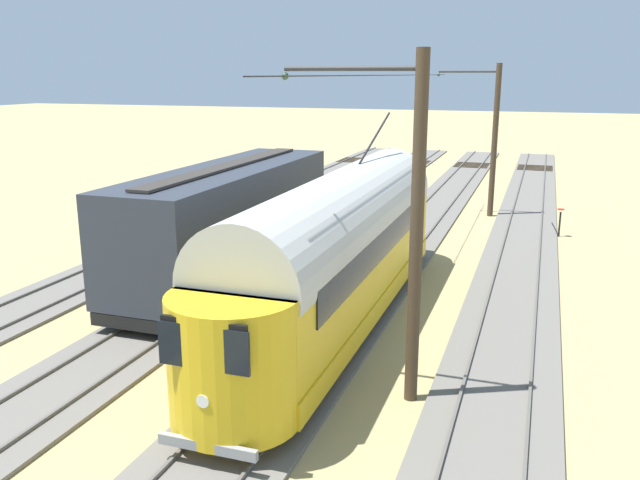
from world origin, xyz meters
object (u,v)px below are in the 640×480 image
object	(u,v)px
catenary_pole_foreground	(493,138)
spare_tie_stack	(121,221)
catenary_pole_mid_near	(413,226)
track_end_bumper	(267,194)
boxcar_adjacent	(229,220)
vintage_streetcar	(339,246)
switch_stand	(560,221)

from	to	relation	value
catenary_pole_foreground	spare_tie_stack	distance (m)	18.31
catenary_pole_mid_near	spare_tie_stack	xyz separation A→B (m)	(16.05, -12.16, -3.63)
spare_tie_stack	catenary_pole_foreground	bearing A→B (deg)	-153.39
spare_tie_stack	track_end_bumper	bearing A→B (deg)	-116.34
boxcar_adjacent	track_end_bumper	size ratio (longest dim) A/B	6.34
vintage_streetcar	catenary_pole_mid_near	world-z (taller)	catenary_pole_mid_near
vintage_streetcar	boxcar_adjacent	xyz separation A→B (m)	(4.65, -2.44, -0.09)
catenary_pole_mid_near	spare_tie_stack	bearing A→B (deg)	-37.15
catenary_pole_foreground	switch_stand	distance (m)	5.74
switch_stand	spare_tie_stack	size ratio (longest dim) A/B	0.51
vintage_streetcar	catenary_pole_foreground	size ratio (longest dim) A/B	2.12
catenary_pole_mid_near	track_end_bumper	bearing A→B (deg)	-59.09
boxcar_adjacent	spare_tie_stack	xyz separation A→B (m)	(8.61, -5.84, -1.89)
vintage_streetcar	spare_tie_stack	xyz separation A→B (m)	(13.26, -8.28, -1.98)
track_end_bumper	switch_stand	bearing A→B (deg)	167.48
vintage_streetcar	boxcar_adjacent	bearing A→B (deg)	-27.70
vintage_streetcar	catenary_pole_mid_near	distance (m)	5.05
catenary_pole_foreground	catenary_pole_mid_near	distance (m)	20.20
catenary_pole_mid_near	switch_stand	xyz separation A→B (m)	(-3.31, -16.76, -3.20)
switch_stand	track_end_bumper	world-z (taller)	switch_stand
switch_stand	track_end_bumper	xyz separation A→B (m)	(15.38, -3.42, -0.30)
boxcar_adjacent	switch_stand	size ratio (longest dim) A/B	9.24
switch_stand	track_end_bumper	bearing A→B (deg)	-12.52
catenary_pole_mid_near	catenary_pole_foreground	bearing A→B (deg)	-90.00
spare_tie_stack	track_end_bumper	distance (m)	8.94
boxcar_adjacent	spare_tie_stack	bearing A→B (deg)	-34.16
catenary_pole_mid_near	switch_stand	distance (m)	17.38
catenary_pole_mid_near	spare_tie_stack	size ratio (longest dim) A/B	3.10
track_end_bumper	spare_tie_stack	bearing A→B (deg)	63.66
vintage_streetcar	switch_stand	bearing A→B (deg)	-115.33
boxcar_adjacent	switch_stand	xyz separation A→B (m)	(-10.75, -10.44, -1.46)
catenary_pole_mid_near	track_end_bumper	distance (m)	23.77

